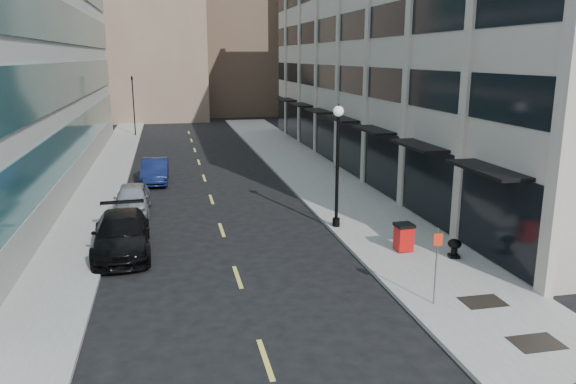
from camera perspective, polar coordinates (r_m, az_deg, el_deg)
name	(u,v)px	position (r m, az deg, el deg)	size (l,w,h in m)	color
sidewalk_right	(336,192)	(34.01, 4.90, 0.03)	(5.00, 80.00, 0.15)	gray
sidewalk_left	(93,204)	(32.83, -19.17, -1.18)	(3.00, 80.00, 0.15)	gray
building_right	(436,43)	(43.12, 14.77, 14.46)	(15.30, 46.50, 18.25)	#B5AC99
skyline_tan_near	(148,10)	(79.82, -14.07, 17.51)	(14.00, 18.00, 28.00)	#847056
skyline_tan_far	(80,36)	(90.38, -20.34, 14.67)	(12.00, 14.00, 22.00)	#847056
skyline_stone	(313,42)	(80.22, 2.53, 15.00)	(10.00, 14.00, 20.00)	#B5AC99
grate_mid	(536,343)	(17.84, 23.92, -13.82)	(1.40, 1.00, 0.01)	black
grate_far	(483,302)	(19.91, 19.18, -10.47)	(1.40, 1.00, 0.01)	black
road_centerline	(216,213)	(29.77, -7.32, -2.14)	(0.15, 68.20, 0.01)	#D8CC4C
traffic_signal	(132,80)	(59.71, -15.57, 10.90)	(0.66, 0.66, 6.98)	black
car_black_pickup	(122,234)	(24.43, -16.55, -4.12)	(2.30, 5.67, 1.65)	black
car_silver_sedan	(132,199)	(30.55, -15.54, -0.66)	(1.80, 4.47, 1.52)	#9EA1A7
car_blue_sedan	(155,171)	(37.52, -13.36, 2.10)	(1.65, 4.74, 1.56)	#121A46
trash_bin	(404,236)	(23.76, 11.67, -4.43)	(0.75, 0.83, 1.18)	red
lamppost	(338,155)	(26.08, 5.05, 3.73)	(0.49, 0.49, 5.83)	black
sign_post	(437,256)	(18.70, 14.87, -6.31)	(0.30, 0.08, 2.59)	slate
urn_planter	(454,246)	(23.55, 16.55, -5.32)	(0.55, 0.55, 0.77)	black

